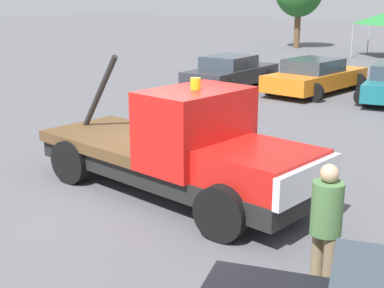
# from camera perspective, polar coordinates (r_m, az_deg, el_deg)

# --- Properties ---
(ground_plane) EXTENTS (160.00, 160.00, 0.00)m
(ground_plane) POSITION_cam_1_polar(r_m,az_deg,el_deg) (10.24, -2.29, -5.23)
(ground_plane) COLOR #545459
(tow_truck) EXTENTS (6.08, 2.63, 2.51)m
(tow_truck) POSITION_cam_1_polar(r_m,az_deg,el_deg) (9.72, -0.87, -0.77)
(tow_truck) COLOR black
(tow_truck) RESTS_ON ground
(person_near_truck) EXTENTS (0.38, 0.38, 1.72)m
(person_near_truck) POSITION_cam_1_polar(r_m,az_deg,el_deg) (6.73, 14.11, -8.01)
(person_near_truck) COLOR #847051
(person_near_truck) RESTS_ON ground
(parked_car_charcoal) EXTENTS (2.44, 4.80, 1.34)m
(parked_car_charcoal) POSITION_cam_1_polar(r_m,az_deg,el_deg) (21.84, 4.18, 7.63)
(parked_car_charcoal) COLOR #2D2D33
(parked_car_charcoal) RESTS_ON ground
(parked_car_orange) EXTENTS (2.88, 5.09, 1.34)m
(parked_car_orange) POSITION_cam_1_polar(r_m,az_deg,el_deg) (21.22, 13.02, 7.04)
(parked_car_orange) COLOR orange
(parked_car_orange) RESTS_ON ground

